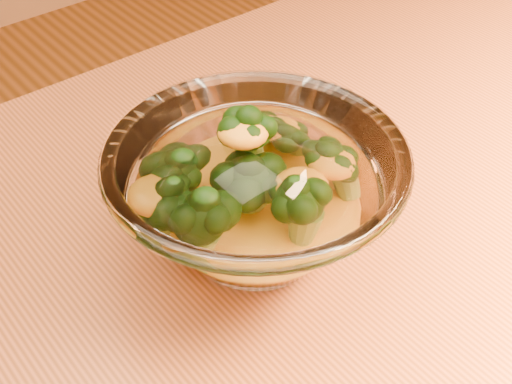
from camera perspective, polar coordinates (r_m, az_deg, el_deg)
table at (r=0.67m, az=8.26°, el=-10.74°), size 1.20×0.80×0.75m
glass_bowl at (r=0.56m, az=0.00°, el=-0.39°), size 0.24×0.24×0.10m
cheese_sauce at (r=0.58m, az=0.00°, el=-2.03°), size 0.12×0.12×0.03m
broccoli_heap at (r=0.55m, az=-1.37°, el=0.61°), size 0.17×0.14×0.09m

